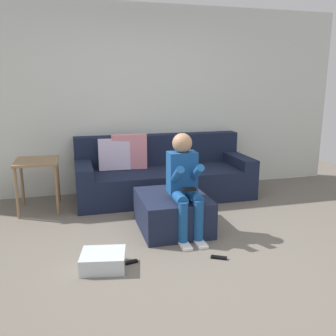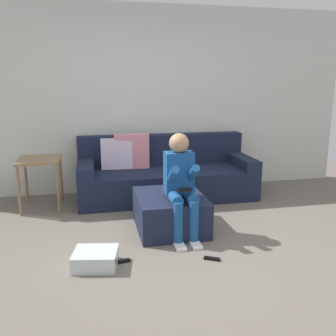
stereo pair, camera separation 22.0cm
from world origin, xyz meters
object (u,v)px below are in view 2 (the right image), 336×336
Objects in this scene: remote_near_ottoman at (212,259)px; person_seated at (181,180)px; side_table at (40,166)px; ottoman at (170,212)px; couch_sectional at (164,174)px; remote_by_storage_bin at (121,262)px; storage_bin at (96,259)px.

person_seated is at bearing 132.69° from remote_near_ottoman.
ottoman is at bearing -34.67° from side_table.
side_table is at bearing 141.82° from person_seated.
couch_sectional is 14.30× the size of remote_by_storage_bin.
person_seated reaches higher than storage_bin.
couch_sectional is 3.72× the size of side_table.
couch_sectional is at bearing 62.30° from storage_bin.
storage_bin is at bearing -150.58° from person_seated.
person_seated is 1.95m from side_table.
ottoman is 0.78× the size of person_seated.
couch_sectional is 1.66m from side_table.
ottoman is at bearing 37.46° from remote_by_storage_bin.
person_seated is (-0.10, -1.38, 0.29)m from couch_sectional.
remote_by_storage_bin is at bearing -159.20° from remote_near_ottoman.
couch_sectional reaches higher than side_table.
storage_bin is 0.23m from remote_by_storage_bin.
ottoman is (-0.17, -1.19, -0.12)m from couch_sectional.
remote_by_storage_bin is at bearing -112.33° from couch_sectional.
remote_near_ottoman is (0.22, -0.80, -0.18)m from ottoman.
ottoman is at bearing 40.43° from storage_bin.
couch_sectional reaches higher than storage_bin.
remote_near_ottoman is 0.83m from remote_by_storage_bin.
ottoman is 0.85m from remote_near_ottoman.
side_table is 3.84× the size of remote_by_storage_bin.
ottoman reaches higher than remote_near_ottoman.
side_table reaches higher than storage_bin.
person_seated is 1.02m from remote_by_storage_bin.
remote_by_storage_bin is (-0.67, -0.49, -0.59)m from person_seated.
storage_bin is at bearing 172.56° from remote_by_storage_bin.
remote_by_storage_bin is (0.86, -1.69, -0.53)m from side_table.
side_table reaches higher than remote_by_storage_bin.
couch_sectional is 1.41m from person_seated.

